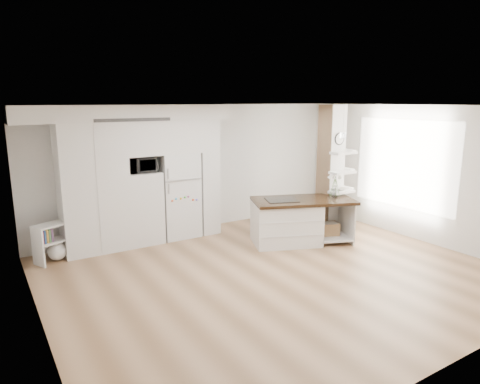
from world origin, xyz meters
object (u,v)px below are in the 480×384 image
(bookshelf, at_px, (54,245))
(floor_plant_a, at_px, (344,213))
(kitchen_island, at_px, (292,220))
(refrigerator, at_px, (178,195))

(bookshelf, bearing_deg, floor_plant_a, -35.22)
(kitchen_island, bearing_deg, bookshelf, -177.27)
(refrigerator, bearing_deg, bookshelf, -175.97)
(refrigerator, height_order, bookshelf, refrigerator)
(bookshelf, relative_size, floor_plant_a, 1.28)
(kitchen_island, height_order, floor_plant_a, kitchen_island)
(kitchen_island, xyz_separation_m, floor_plant_a, (1.81, 0.35, -0.19))
(refrigerator, distance_m, floor_plant_a, 3.80)
(kitchen_island, bearing_deg, floor_plant_a, 32.63)
(bookshelf, bearing_deg, kitchen_island, -43.91)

